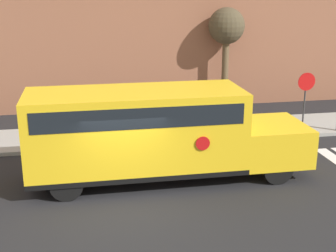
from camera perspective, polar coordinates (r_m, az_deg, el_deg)
The scene contains 6 objects.
ground_plane at distance 14.00m, azimuth -4.91°, elevation -9.77°, with size 60.00×60.00×0.00m, color black.
sidewalk_strip at distance 19.98m, azimuth -6.79°, elevation -1.21°, with size 44.00×3.00×0.15m.
building_backdrop at distance 25.52m, azimuth -8.21°, elevation 13.47°, with size 32.00×4.00×9.54m.
school_bus at distance 15.19m, azimuth -1.96°, elevation -0.52°, with size 9.21×2.57×3.04m.
stop_sign at distance 20.75m, azimuth 16.41°, elevation 3.87°, with size 0.77×0.10×2.69m.
tree_near_sidewalk at distance 23.85m, azimuth 7.14°, elevation 11.64°, with size 1.81×1.81×5.16m.
Camera 1 is at (-1.10, -12.45, 6.32)m, focal length 50.00 mm.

